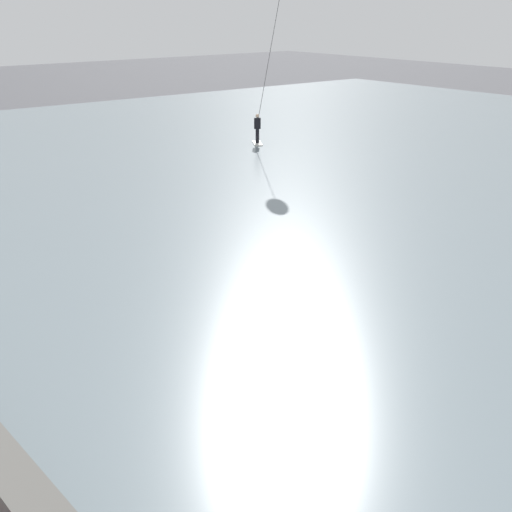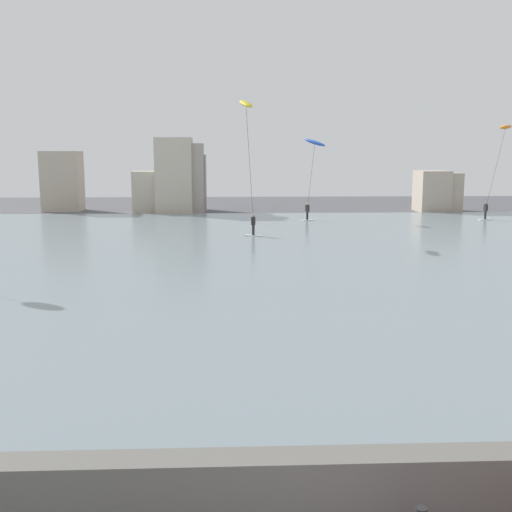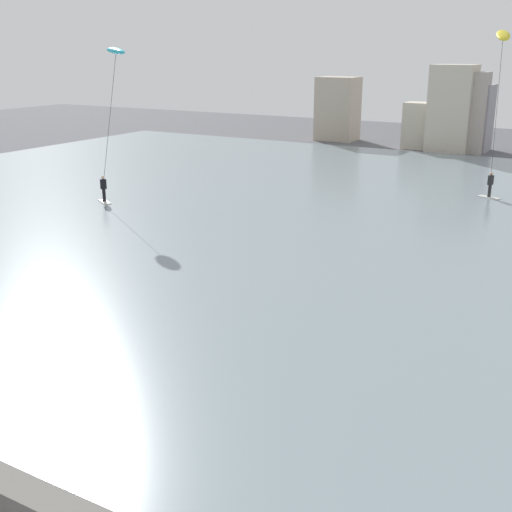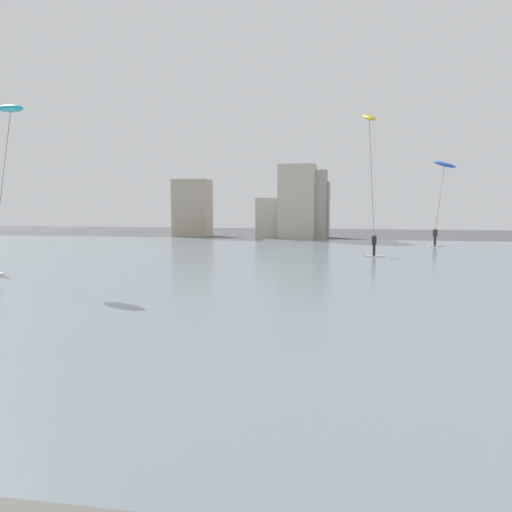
# 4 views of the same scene
# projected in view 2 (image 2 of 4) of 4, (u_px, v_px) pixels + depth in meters

# --- Properties ---
(seawall_barrier) EXTENTS (60.00, 0.70, 1.13)m
(seawall_barrier) POSITION_uv_depth(u_px,v_px,m) (330.00, 484.00, 10.87)
(seawall_barrier) COLOR #66635E
(seawall_barrier) RESTS_ON ground
(water_bay) EXTENTS (84.00, 52.00, 0.10)m
(water_bay) POSITION_uv_depth(u_px,v_px,m) (259.00, 257.00, 37.25)
(water_bay) COLOR gray
(water_bay) RESTS_ON ground
(far_shore_buildings) EXTENTS (44.59, 5.46, 7.78)m
(far_shore_buildings) POSITION_uv_depth(u_px,v_px,m) (221.00, 183.00, 65.00)
(far_shore_buildings) COLOR #B7A893
(far_shore_buildings) RESTS_ON ground
(kitesurfer_blue) EXTENTS (2.75, 3.98, 7.66)m
(kitesurfer_blue) POSITION_uv_depth(u_px,v_px,m) (314.00, 152.00, 56.95)
(kitesurfer_blue) COLOR silver
(kitesurfer_blue) RESTS_ON water_bay
(kitesurfer_orange) EXTENTS (4.17, 3.77, 8.81)m
(kitesurfer_orange) POSITION_uv_depth(u_px,v_px,m) (504.00, 136.00, 57.11)
(kitesurfer_orange) COLOR silver
(kitesurfer_orange) RESTS_ON water_bay
(kitesurfer_yellow) EXTENTS (1.90, 3.46, 10.35)m
(kitesurfer_yellow) POSITION_uv_depth(u_px,v_px,m) (247.00, 120.00, 45.87)
(kitesurfer_yellow) COLOR silver
(kitesurfer_yellow) RESTS_ON water_bay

